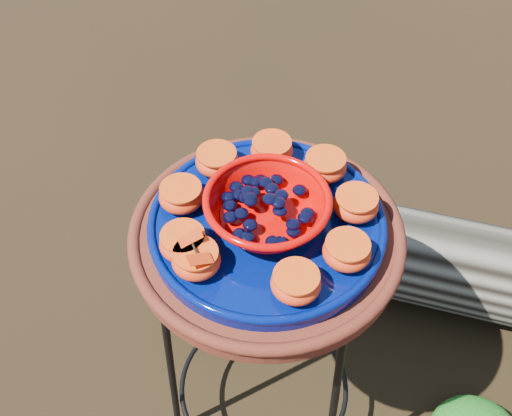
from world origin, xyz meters
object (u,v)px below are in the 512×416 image
(terracotta_saucer, at_px, (267,237))
(cobalt_plate, at_px, (267,225))
(plant_stand, at_px, (265,343))
(red_bowl, at_px, (267,210))
(driftwood_log, at_px, (472,269))

(terracotta_saucer, xyz_separation_m, cobalt_plate, (0.00, 0.00, 0.03))
(plant_stand, distance_m, cobalt_plate, 0.40)
(terracotta_saucer, distance_m, red_bowl, 0.07)
(plant_stand, bearing_deg, cobalt_plate, 0.00)
(cobalt_plate, height_order, red_bowl, red_bowl)
(cobalt_plate, bearing_deg, red_bowl, 0.00)
(plant_stand, distance_m, driftwood_log, 0.72)
(plant_stand, bearing_deg, terracotta_saucer, 0.00)
(driftwood_log, bearing_deg, terracotta_saucer, -130.21)
(red_bowl, relative_size, driftwood_log, 0.14)
(red_bowl, bearing_deg, terracotta_saucer, 0.00)
(terracotta_saucer, bearing_deg, driftwood_log, 49.79)
(cobalt_plate, relative_size, driftwood_log, 0.28)
(cobalt_plate, bearing_deg, plant_stand, 0.00)
(terracotta_saucer, relative_size, driftwood_log, 0.33)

